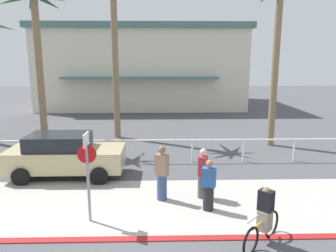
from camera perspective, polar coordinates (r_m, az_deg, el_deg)
name	(u,v)px	position (r m, az deg, el deg)	size (l,w,h in m)	color
ground_plane	(143,153)	(15.92, -4.48, -4.71)	(80.00, 80.00, 0.00)	#4C4C51
sidewalk_strip	(133,205)	(10.49, -6.14, -13.66)	(44.00, 4.00, 0.02)	#ADAAA0
curb_paint	(127,239)	(8.73, -7.24, -19.26)	(44.00, 0.24, 0.03)	maroon
building_backdrop	(144,67)	(33.14, -4.32, 10.46)	(19.00, 13.12, 7.51)	beige
rail_fence	(141,144)	(14.25, -4.85, -3.19)	(22.94, 0.08, 1.04)	white
stop_sign_bike_lane	(87,165)	(9.10, -14.09, -6.69)	(0.52, 0.56, 2.56)	gray
palm_tree_2	(36,37)	(17.82, -22.32, 14.44)	(3.35, 3.16, 7.74)	#846B4C
palm_tree_3	(114,14)	(18.82, -9.49, 18.94)	(2.97, 3.10, 9.46)	#846B4C
palm_tree_4	(279,34)	(17.60, 19.00, 15.15)	(3.14, 3.00, 8.03)	#846B4C
car_tan_1	(65,155)	(13.13, -17.81, -4.89)	(4.40, 2.02, 1.69)	tan
cyclist_yellow_0	(264,218)	(8.52, 16.64, -15.29)	(1.31, 1.35, 1.50)	black
pedestrian_0	(209,188)	(9.89, 7.20, -10.78)	(0.46, 0.41, 1.59)	#232326
pedestrian_1	(162,175)	(10.45, -1.10, -8.71)	(0.48, 0.44, 1.81)	#384C7A
pedestrian_2	(203,175)	(10.69, 6.18, -8.69)	(0.41, 0.46, 1.69)	#4C4C51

